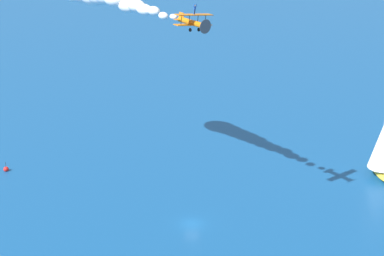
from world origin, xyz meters
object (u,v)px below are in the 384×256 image
object	(u,v)px
sailboat_far_port	(384,146)
marker_buoy	(6,169)
biplane_lead	(193,22)
wingwalker_lead	(195,9)

from	to	relation	value
sailboat_far_port	marker_buoy	xyz separation A→B (m)	(3.42, -76.30, -6.00)
biplane_lead	marker_buoy	bearing A→B (deg)	-116.83
wingwalker_lead	biplane_lead	bearing A→B (deg)	-48.86
biplane_lead	wingwalker_lead	distance (m)	2.19
marker_buoy	wingwalker_lead	xyz separation A→B (m)	(19.93, 40.03, 38.42)
sailboat_far_port	marker_buoy	bearing A→B (deg)	-87.43
biplane_lead	wingwalker_lead	xyz separation A→B (m)	(-0.20, 0.23, 2.17)
marker_buoy	biplane_lead	xyz separation A→B (m)	(20.13, 39.80, 36.25)
sailboat_far_port	wingwalker_lead	size ratio (longest dim) A/B	7.85
biplane_lead	wingwalker_lead	world-z (taller)	wingwalker_lead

